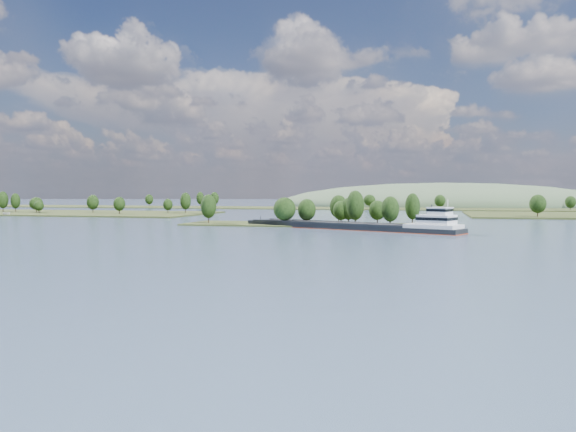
# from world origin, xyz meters

# --- Properties ---
(ground) EXTENTS (1800.00, 1800.00, 0.00)m
(ground) POSITION_xyz_m (0.00, 120.00, 0.00)
(ground) COLOR #3C4F67
(ground) RESTS_ON ground
(tree_island) EXTENTS (100.00, 31.64, 14.82)m
(tree_island) POSITION_xyz_m (6.15, 178.89, 4.05)
(tree_island) COLOR #293216
(tree_island) RESTS_ON ground
(back_shoreline) EXTENTS (900.00, 60.00, 14.67)m
(back_shoreline) POSITION_xyz_m (8.29, 399.82, 0.69)
(back_shoreline) COLOR #293216
(back_shoreline) RESTS_ON ground
(hill_west) EXTENTS (320.00, 160.00, 44.00)m
(hill_west) POSITION_xyz_m (60.00, 500.00, 0.00)
(hill_west) COLOR #3E5339
(hill_west) RESTS_ON ground
(cargo_barge) EXTENTS (84.81, 45.17, 11.92)m
(cargo_barge) POSITION_xyz_m (25.02, 158.92, 1.50)
(cargo_barge) COLOR black
(cargo_barge) RESTS_ON ground
(motorboat) EXTENTS (5.32, 2.29, 2.01)m
(motorboat) POSITION_xyz_m (-185.00, 226.37, 1.01)
(motorboat) COLOR silver
(motorboat) RESTS_ON ground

